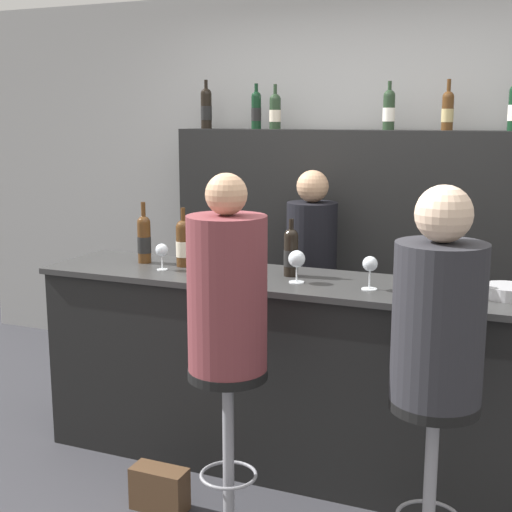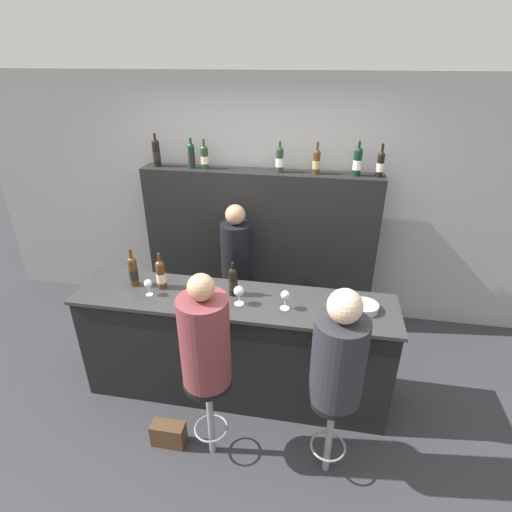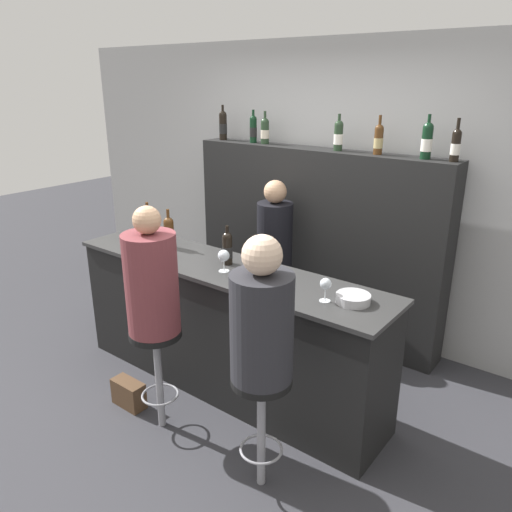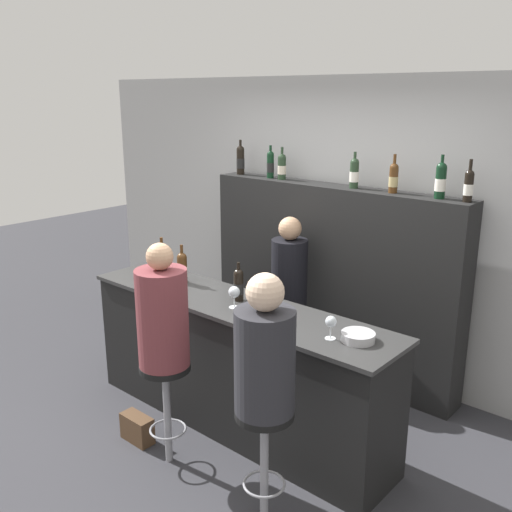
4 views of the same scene
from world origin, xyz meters
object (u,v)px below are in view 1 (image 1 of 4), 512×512
at_px(guest_seated_left, 227,287).
at_px(metal_bowl, 507,292).
at_px(wine_bottle_backbar_4, 448,110).
at_px(wine_bottle_counter_0, 144,239).
at_px(wine_bottle_backbar_3, 389,109).
at_px(guest_seated_right, 439,310).
at_px(wine_glass_0, 162,251).
at_px(wine_glass_2, 370,265).
at_px(wine_bottle_backbar_1, 256,110).
at_px(wine_bottle_backbar_0, 206,108).
at_px(wine_bottle_counter_2, 291,252).
at_px(wine_glass_1, 297,260).
at_px(wine_glass_3, 472,275).
at_px(handbag, 160,489).
at_px(bartender, 311,297).
at_px(wine_bottle_counter_1, 183,243).
at_px(bar_stool_right, 432,441).
at_px(bar_stool_left, 228,406).
at_px(wine_bottle_backbar_2, 275,111).

bearing_deg(guest_seated_left, metal_bowl, 31.43).
bearing_deg(wine_bottle_backbar_4, wine_bottle_counter_0, -140.01).
relative_size(wine_bottle_backbar_3, guest_seated_right, 0.37).
height_order(wine_glass_0, guest_seated_right, guest_seated_right).
bearing_deg(wine_bottle_backbar_4, wine_glass_2, -95.59).
relative_size(wine_bottle_backbar_4, guest_seated_left, 0.37).
bearing_deg(wine_bottle_backbar_1, wine_bottle_backbar_0, 180.00).
relative_size(wine_bottle_counter_2, wine_bottle_backbar_0, 0.88).
height_order(wine_glass_1, wine_glass_3, wine_glass_1).
distance_m(wine_bottle_counter_0, wine_bottle_backbar_0, 1.40).
height_order(guest_seated_right, handbag, guest_seated_right).
bearing_deg(wine_glass_1, bartender, 104.11).
height_order(wine_bottle_counter_0, wine_glass_1, wine_bottle_counter_0).
height_order(wine_bottle_counter_1, guest_seated_left, guest_seated_left).
distance_m(wine_bottle_counter_0, guest_seated_left, 1.07).
bearing_deg(wine_bottle_backbar_0, handbag, -70.08).
bearing_deg(wine_bottle_counter_0, wine_bottle_backbar_0, 99.98).
height_order(guest_seated_left, handbag, guest_seated_left).
relative_size(wine_bottle_counter_2, bar_stool_right, 0.40).
relative_size(bar_stool_left, guest_seated_left, 0.88).
relative_size(wine_bottle_counter_0, wine_bottle_counter_2, 1.16).
relative_size(wine_bottle_backbar_2, wine_glass_2, 1.86).
relative_size(wine_glass_1, handbag, 0.61).
distance_m(wine_bottle_counter_1, bartender, 1.03).
relative_size(wine_bottle_counter_0, wine_bottle_backbar_0, 1.02).
bearing_deg(wine_glass_1, wine_bottle_backbar_1, 120.17).
distance_m(metal_bowl, handbag, 1.80).
xyz_separation_m(wine_bottle_backbar_2, handbag, (0.17, -1.87, -1.71)).
xyz_separation_m(metal_bowl, bar_stool_left, (-1.06, -0.65, -0.46)).
relative_size(wine_glass_0, wine_glass_1, 0.88).
height_order(wine_glass_3, metal_bowl, wine_glass_3).
distance_m(wine_glass_2, bartender, 1.19).
xyz_separation_m(wine_bottle_counter_1, wine_bottle_backbar_3, (0.81, 1.18, 0.70)).
bearing_deg(wine_glass_1, metal_bowl, 5.07).
height_order(wine_glass_1, guest_seated_left, guest_seated_left).
height_order(wine_bottle_backbar_3, handbag, wine_bottle_backbar_3).
bearing_deg(metal_bowl, wine_bottle_counter_0, 178.72).
bearing_deg(wine_bottle_counter_2, wine_glass_3, -8.16).
bearing_deg(bar_stool_left, wine_glass_1, 79.44).
bearing_deg(guest_seated_right, wine_bottle_backbar_1, 129.00).
distance_m(wine_glass_3, bar_stool_right, 0.78).
relative_size(wine_bottle_backbar_1, wine_bottle_backbar_3, 1.00).
distance_m(wine_bottle_backbar_0, wine_bottle_backbar_1, 0.37).
bearing_deg(handbag, wine_glass_2, 34.70).
relative_size(wine_bottle_counter_1, wine_bottle_backbar_2, 1.08).
distance_m(wine_bottle_backbar_0, metal_bowl, 2.55).
height_order(wine_bottle_backbar_2, bartender, wine_bottle_backbar_2).
bearing_deg(wine_glass_0, wine_bottle_backbar_4, 46.88).
bearing_deg(wine_glass_1, bar_stool_left, -100.56).
bearing_deg(handbag, guest_seated_left, 0.00).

